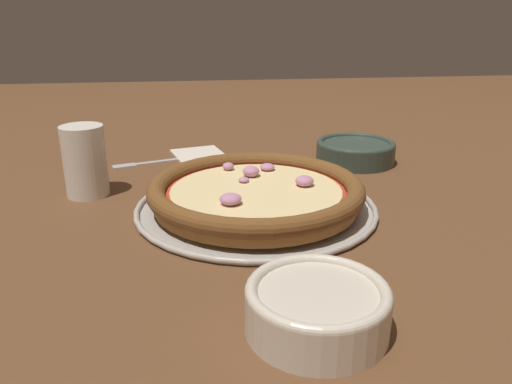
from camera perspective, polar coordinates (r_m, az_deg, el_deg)
name	(u,v)px	position (r m, az deg, el deg)	size (l,w,h in m)	color
ground_plane	(256,210)	(0.77, 0.00, -2.05)	(3.00, 3.00, 0.00)	brown
pizza_tray	(256,207)	(0.77, 0.00, -1.72)	(0.37, 0.37, 0.01)	#B7B2A8
pizza	(256,192)	(0.76, 0.00, 0.05)	(0.33, 0.33, 0.04)	#A86B33
bowl_near	(317,306)	(0.49, 7.01, -12.82)	(0.14, 0.14, 0.05)	beige
bowl_far	(355,151)	(1.03, 11.29, 4.64)	(0.16, 0.16, 0.04)	#334238
drinking_cup	(85,161)	(0.86, -18.97, 3.36)	(0.07, 0.07, 0.12)	silver
napkin	(201,156)	(1.05, -6.29, 4.16)	(0.17, 0.13, 0.01)	beige
fork	(153,162)	(1.03, -11.66, 3.41)	(0.07, 0.18, 0.00)	#B7B7BC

